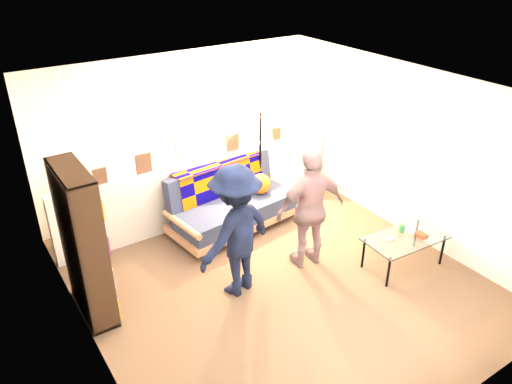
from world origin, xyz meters
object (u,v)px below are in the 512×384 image
Objects in this scene: futon_sofa at (233,203)px; person_right at (311,209)px; coffee_table at (405,239)px; person_left at (236,231)px; bookshelf at (84,249)px; floor_lamp at (259,138)px.

person_right reaches higher than futon_sofa.
person_left reaches higher than coffee_table.
futon_sofa is at bearing 17.10° from bookshelf.
person_left is at bearing -131.18° from floor_lamp.
floor_lamp is at bearing 105.27° from coffee_table.
person_left is (-2.05, 0.79, 0.42)m from coffee_table.
coffee_table is at bearing -20.85° from bookshelf.
person_left is at bearing -119.38° from futon_sofa.
person_right is (1.08, -0.04, -0.02)m from person_left.
person_right is (-0.98, 0.75, 0.40)m from coffee_table.
bookshelf is at bearing -162.90° from futon_sofa.
coffee_table is at bearing 151.49° from person_right.
bookshelf reaches higher than futon_sofa.
bookshelf is 1.10× the size of floor_lamp.
floor_lamp is at bearing 24.06° from futon_sofa.
floor_lamp is at bearing -92.24° from person_right.
person_right is (-0.32, -1.65, -0.35)m from floor_lamp.
bookshelf is at bearing -161.29° from floor_lamp.
coffee_table is at bearing -74.73° from floor_lamp.
futon_sofa is 1.23× the size of floor_lamp.
floor_lamp is (-0.65, 2.39, 0.75)m from coffee_table.
bookshelf is 3.16m from floor_lamp.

